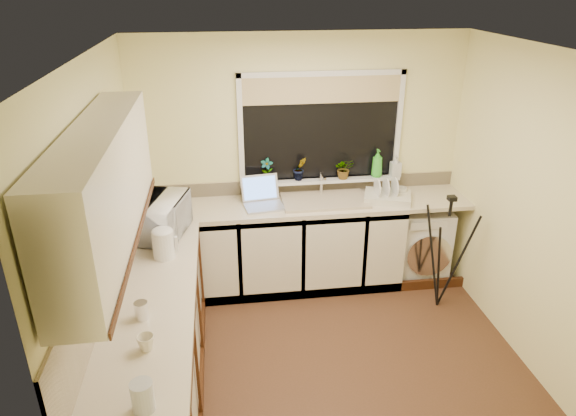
{
  "coord_description": "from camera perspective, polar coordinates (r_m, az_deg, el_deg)",
  "views": [
    {
      "loc": [
        -0.77,
        -3.29,
        2.89
      ],
      "look_at": [
        -0.25,
        0.55,
        1.15
      ],
      "focal_mm": 32.18,
      "sensor_mm": 36.0,
      "label": 1
    }
  ],
  "objects": [
    {
      "name": "window_blind",
      "position": [
        4.94,
        3.81,
        12.88
      ],
      "size": [
        1.5,
        0.02,
        0.25
      ],
      "primitive_type": "cube",
      "color": "tan",
      "rests_on": "wall_back"
    },
    {
      "name": "plant_b",
      "position": [
        5.08,
        1.31,
        4.37
      ],
      "size": [
        0.15,
        0.13,
        0.24
      ],
      "primitive_type": "imported",
      "rotation": [
        0.0,
        0.0,
        0.19
      ],
      "color": "#999999",
      "rests_on": "windowsill"
    },
    {
      "name": "tripod",
      "position": [
        4.97,
        16.88,
        -4.79
      ],
      "size": [
        0.64,
        0.64,
        1.14
      ],
      "primitive_type": null,
      "rotation": [
        0.0,
        0.0,
        -0.16
      ],
      "color": "black",
      "rests_on": "floor"
    },
    {
      "name": "splashback_left",
      "position": [
        3.57,
        -20.05,
        -7.13
      ],
      "size": [
        0.02,
        2.4,
        0.45
      ],
      "primitive_type": "cube",
      "color": "beige",
      "rests_on": "wall_left"
    },
    {
      "name": "splashback_back",
      "position": [
        5.21,
        1.3,
        2.55
      ],
      "size": [
        3.2,
        0.02,
        0.14
      ],
      "primitive_type": "cube",
      "color": "beige",
      "rests_on": "wall_back"
    },
    {
      "name": "cup_left",
      "position": [
        3.21,
        -15.42,
        -14.17
      ],
      "size": [
        0.13,
        0.13,
        0.1
      ],
      "primitive_type": "imported",
      "rotation": [
        0.0,
        0.0,
        -0.27
      ],
      "color": "beige",
      "rests_on": "worktop_left"
    },
    {
      "name": "plant_d",
      "position": [
        5.15,
        6.21,
        4.35
      ],
      "size": [
        0.19,
        0.16,
        0.21
      ],
      "primitive_type": "imported",
      "rotation": [
        0.0,
        0.0,
        -0.01
      ],
      "color": "#999999",
      "rests_on": "windowsill"
    },
    {
      "name": "steel_jar",
      "position": [
        3.46,
        -15.89,
        -10.84
      ],
      "size": [
        0.09,
        0.09,
        0.12
      ],
      "primitive_type": "cylinder",
      "color": "silver",
      "rests_on": "worktop_left"
    },
    {
      "name": "window_glass",
      "position": [
        5.05,
        3.64,
        8.77
      ],
      "size": [
        1.5,
        0.02,
        1.0
      ],
      "primitive_type": "cube",
      "color": "black",
      "rests_on": "wall_back"
    },
    {
      "name": "dish_rack",
      "position": [
        5.11,
        10.93,
        1.2
      ],
      "size": [
        0.52,
        0.45,
        0.07
      ],
      "primitive_type": "cube",
      "rotation": [
        0.0,
        0.0,
        -0.33
      ],
      "color": "beige",
      "rests_on": "worktop_back"
    },
    {
      "name": "floor",
      "position": [
        4.45,
        4.29,
        -16.44
      ],
      "size": [
        3.2,
        3.2,
        0.0
      ],
      "primitive_type": "plane",
      "color": "#552F22",
      "rests_on": "ground"
    },
    {
      "name": "laptop",
      "position": [
        4.92,
        -2.88,
        1.14
      ],
      "size": [
        0.4,
        0.41,
        0.26
      ],
      "rotation": [
        0.0,
        0.0,
        0.13
      ],
      "color": "#ABACB4",
      "rests_on": "worktop_back"
    },
    {
      "name": "soap_bottle_green",
      "position": [
        5.24,
        9.83,
        4.9
      ],
      "size": [
        0.11,
        0.11,
        0.28
      ],
      "primitive_type": "imported",
      "rotation": [
        0.0,
        0.0,
        0.04
      ],
      "color": "green",
      "rests_on": "windowsill"
    },
    {
      "name": "upper_cabinet",
      "position": [
        3.11,
        -19.66,
        2.2
      ],
      "size": [
        0.28,
        1.9,
        0.7
      ],
      "primitive_type": "cube",
      "color": "silver",
      "rests_on": "wall_left"
    },
    {
      "name": "microwave",
      "position": [
        4.44,
        -14.03,
        -0.96
      ],
      "size": [
        0.52,
        0.65,
        0.32
      ],
      "primitive_type": "imported",
      "rotation": [
        0.0,
        0.0,
        1.31
      ],
      "color": "white",
      "rests_on": "worktop_left"
    },
    {
      "name": "base_cabinet_back",
      "position": [
        5.14,
        -1.84,
        -4.42
      ],
      "size": [
        2.55,
        0.6,
        0.86
      ],
      "primitive_type": "cube",
      "color": "silver",
      "rests_on": "floor"
    },
    {
      "name": "washing_machine",
      "position": [
        5.54,
        14.29,
        -3.54
      ],
      "size": [
        0.58,
        0.56,
        0.76
      ],
      "primitive_type": "cube",
      "rotation": [
        0.0,
        0.0,
        -0.09
      ],
      "color": "silver",
      "rests_on": "floor"
    },
    {
      "name": "worktop_left",
      "position": [
        3.64,
        -15.01,
        -10.29
      ],
      "size": [
        0.6,
        2.4,
        0.04
      ],
      "primitive_type": "cube",
      "color": "beige",
      "rests_on": "base_cabinet_left"
    },
    {
      "name": "base_cabinet_left",
      "position": [
        3.91,
        -14.29,
        -15.74
      ],
      "size": [
        0.54,
        2.4,
        0.86
      ],
      "primitive_type": "cube",
      "color": "silver",
      "rests_on": "floor"
    },
    {
      "name": "faucet",
      "position": [
        5.12,
        3.71,
        2.73
      ],
      "size": [
        0.03,
        0.03,
        0.24
      ],
      "primitive_type": "cylinder",
      "color": "silver",
      "rests_on": "worktop_back"
    },
    {
      "name": "sink",
      "position": [
        5.0,
        4.07,
        0.84
      ],
      "size": [
        0.82,
        0.46,
        0.03
      ],
      "primitive_type": "cube",
      "color": "tan",
      "rests_on": "worktop_back"
    },
    {
      "name": "wall_left",
      "position": [
        3.78,
        -19.61,
        -3.5
      ],
      "size": [
        0.0,
        3.0,
        3.0
      ],
      "primitive_type": "plane",
      "rotation": [
        1.57,
        0.0,
        1.57
      ],
      "color": "#FCF5A8",
      "rests_on": "ground"
    },
    {
      "name": "cup_back",
      "position": [
        5.21,
        12.36,
        1.72
      ],
      "size": [
        0.16,
        0.16,
        0.1
      ],
      "primitive_type": "imported",
      "rotation": [
        0.0,
        0.0,
        -0.41
      ],
      "color": "beige",
      "rests_on": "worktop_back"
    },
    {
      "name": "worktop_back",
      "position": [
        4.98,
        1.81,
        0.37
      ],
      "size": [
        3.2,
        0.6,
        0.04
      ],
      "primitive_type": "cube",
      "color": "beige",
      "rests_on": "base_cabinet_back"
    },
    {
      "name": "ceiling",
      "position": [
        3.41,
        5.61,
        16.64
      ],
      "size": [
        3.2,
        3.2,
        0.0
      ],
      "primitive_type": "plane",
      "rotation": [
        3.14,
        0.0,
        0.0
      ],
      "color": "white",
      "rests_on": "ground"
    },
    {
      "name": "wall_right",
      "position": [
        4.38,
        25.75,
        -0.69
      ],
      "size": [
        0.0,
        3.0,
        3.0
      ],
      "primitive_type": "plane",
      "rotation": [
        1.57,
        0.0,
        -1.57
      ],
      "color": "#FCF5A8",
      "rests_on": "ground"
    },
    {
      "name": "wall_back",
      "position": [
        5.13,
        1.31,
        5.24
      ],
      "size": [
        3.2,
        0.0,
        3.2
      ],
      "primitive_type": "plane",
      "rotation": [
        1.57,
        0.0,
        0.0
      ],
      "color": "#FCF5A8",
      "rests_on": "ground"
    },
    {
      "name": "soap_bottle_clear",
      "position": [
        5.3,
        11.81,
        4.57
      ],
      "size": [
        0.1,
        0.1,
        0.21
      ],
      "primitive_type": "imported",
      "rotation": [
        0.0,
        0.0,
        0.01
      ],
      "color": "#999999",
      "rests_on": "windowsill"
    },
    {
      "name": "glass_jug",
      "position": [
        2.83,
        -15.77,
        -19.4
      ],
      "size": [
        0.12,
        0.12,
        0.17
      ],
      "primitive_type": "cylinder",
      "color": "#B4B9BF",
      "rests_on": "worktop_left"
    },
    {
      "name": "plant_a",
      "position": [
        5.04,
        -2.35,
        4.18
      ],
      "size": [
        0.14,
        0.11,
        0.24
      ],
      "primitive_type": "imported",
      "rotation": [
        0.0,
        0.0,
        -0.28
      ],
      "color": "#999999",
      "rests_on": "windowsill"
    },
    {
      "name": "wall_front",
      "position": [
        2.56,
        12.28,
        -17.06
      ],
      "size": [
        3.2,
        0.0,
        3.2
      ],
      "primitive_type": "plane",
      "rotation": [
        -1.57,
        0.0,
        0.0
      ],
      "color": "#FCF5A8",
      "rests_on": "ground"
    },
    {
      "name": "kettle",
      "position": [
        4.09,
        -13.6,
        -3.92
      ],
      "size": [
        0.17,
        0.17,
        0.22
      ],
      "primitive_type": "cylinder",
      "color": "white",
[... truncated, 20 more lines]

